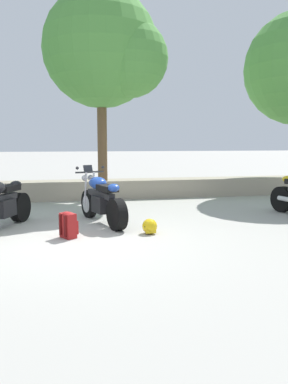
{
  "coord_description": "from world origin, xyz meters",
  "views": [
    {
      "loc": [
        -0.0,
        -6.41,
        1.69
      ],
      "look_at": [
        1.49,
        1.2,
        0.65
      ],
      "focal_mm": 35.08,
      "sensor_mm": 36.0,
      "label": 1
    }
  ],
  "objects_px": {
    "motorcycle_blue_centre": "(101,200)",
    "leafy_tree_mid_right": "(107,51)",
    "motorcycle_black_near_left": "(1,205)",
    "rider_helmet": "(150,226)",
    "rider_backpack": "(68,224)"
  },
  "relations": [
    {
      "from": "motorcycle_black_near_left",
      "to": "rider_helmet",
      "type": "relative_size",
      "value": 7.06
    },
    {
      "from": "rider_backpack",
      "to": "rider_helmet",
      "type": "bearing_deg",
      "value": 0.18
    },
    {
      "from": "leafy_tree_mid_right",
      "to": "motorcycle_black_near_left",
      "type": "bearing_deg",
      "value": -125.24
    },
    {
      "from": "motorcycle_blue_centre",
      "to": "rider_backpack",
      "type": "xyz_separation_m",
      "value": [
        -0.68,
        -1.1,
        -0.24
      ]
    },
    {
      "from": "motorcycle_blue_centre",
      "to": "rider_backpack",
      "type": "relative_size",
      "value": 4.26
    },
    {
      "from": "motorcycle_black_near_left",
      "to": "rider_backpack",
      "type": "height_order",
      "value": "motorcycle_black_near_left"
    },
    {
      "from": "motorcycle_blue_centre",
      "to": "leafy_tree_mid_right",
      "type": "distance_m",
      "value": 4.96
    },
    {
      "from": "motorcycle_black_near_left",
      "to": "motorcycle_blue_centre",
      "type": "relative_size",
      "value": 0.99
    },
    {
      "from": "rider_backpack",
      "to": "leafy_tree_mid_right",
      "type": "relative_size",
      "value": 0.09
    },
    {
      "from": "motorcycle_black_near_left",
      "to": "motorcycle_blue_centre",
      "type": "xyz_separation_m",
      "value": [
        1.96,
        0.21,
        0.0
      ]
    },
    {
      "from": "rider_helmet",
      "to": "motorcycle_blue_centre",
      "type": "bearing_deg",
      "value": 126.08
    },
    {
      "from": "rider_backpack",
      "to": "leafy_tree_mid_right",
      "type": "distance_m",
      "value": 5.99
    },
    {
      "from": "leafy_tree_mid_right",
      "to": "motorcycle_blue_centre",
      "type": "bearing_deg",
      "value": -98.36
    },
    {
      "from": "rider_helmet",
      "to": "leafy_tree_mid_right",
      "type": "xyz_separation_m",
      "value": [
        -0.32,
        4.33,
        4.08
      ]
    },
    {
      "from": "rider_backpack",
      "to": "leafy_tree_mid_right",
      "type": "bearing_deg",
      "value": 75.13
    }
  ]
}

